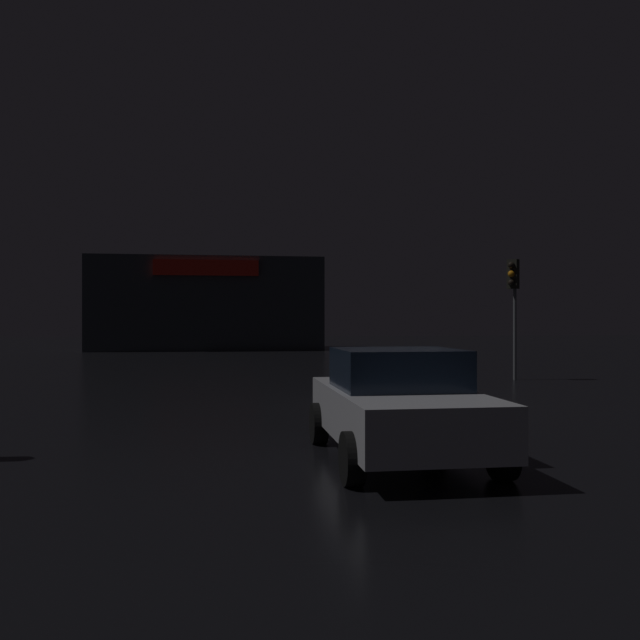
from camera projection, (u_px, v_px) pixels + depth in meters
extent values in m
plane|color=black|center=(396.00, 405.00, 14.85)|extent=(120.00, 120.00, 0.00)
cube|color=#33383D|center=(208.00, 305.00, 42.68)|extent=(14.13, 6.76, 5.71)
cube|color=red|center=(206.00, 268.00, 39.19)|extent=(6.12, 0.24, 0.92)
cylinder|color=#595B60|center=(515.00, 320.00, 20.92)|extent=(0.10, 0.10, 3.77)
cube|color=black|center=(513.00, 274.00, 20.79)|extent=(0.41, 0.41, 0.92)
sphere|color=black|center=(511.00, 265.00, 20.66)|extent=(0.20, 0.20, 0.20)
sphere|color=orange|center=(511.00, 274.00, 20.66)|extent=(0.20, 0.20, 0.20)
sphere|color=black|center=(511.00, 283.00, 20.66)|extent=(0.20, 0.20, 0.20)
cube|color=#B7B7BF|center=(399.00, 413.00, 9.03)|extent=(1.81, 3.98, 0.65)
cube|color=black|center=(398.00, 369.00, 9.08)|extent=(1.63, 1.61, 0.54)
cylinder|color=black|center=(502.00, 454.00, 7.86)|extent=(0.22, 0.62, 0.62)
cylinder|color=black|center=(352.00, 459.00, 7.60)|extent=(0.22, 0.62, 0.62)
cylinder|color=black|center=(432.00, 421.00, 10.46)|extent=(0.22, 0.62, 0.62)
cylinder|color=black|center=(319.00, 423.00, 10.19)|extent=(0.22, 0.62, 0.62)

